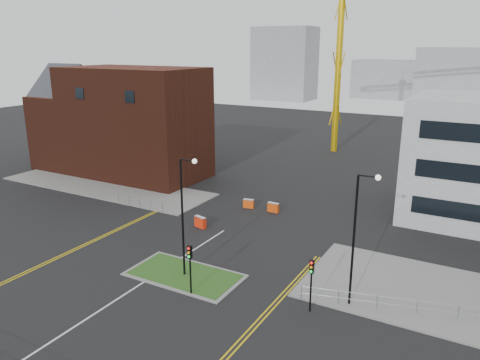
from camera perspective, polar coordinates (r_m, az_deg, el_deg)
name	(u,v)px	position (r m, az deg, el deg)	size (l,w,h in m)	color
ground	(84,321)	(32.22, -18.50, -15.96)	(200.00, 200.00, 0.00)	black
pavement_left	(105,186)	(59.53, -16.11, -0.71)	(28.00, 8.00, 0.12)	slate
island_kerb	(185,275)	(36.09, -6.77, -11.43)	(8.60, 4.60, 0.08)	slate
grass_island	(185,275)	(36.08, -6.77, -11.40)	(8.00, 4.00, 0.12)	#214E1A
brick_building	(118,122)	(64.26, -14.69, 6.83)	(24.20, 10.07, 14.24)	#471D11
streetlamp_island	(185,208)	(33.83, -6.77, -3.42)	(1.46, 0.36, 9.18)	black
streetlamp_right_near	(358,230)	(30.66, 14.17, -5.93)	(1.46, 0.36, 9.18)	black
traffic_light_island	(190,261)	(32.44, -6.13, -9.73)	(0.28, 0.33, 3.65)	black
traffic_light_right	(311,276)	(30.67, 8.69, -11.45)	(0.28, 0.33, 3.65)	black
railing_left	(140,201)	(50.60, -12.13, -2.58)	(6.05, 0.05, 1.10)	gray
railing_right	(459,310)	(33.22, 25.12, -14.13)	(19.05, 5.05, 1.10)	gray
centre_line	(107,306)	(33.35, -15.91, -14.53)	(0.15, 30.00, 0.01)	silver
yellow_left_a	(98,238)	(44.19, -16.94, -6.76)	(0.12, 24.00, 0.01)	gold
yellow_left_b	(100,238)	(43.99, -16.67, -6.84)	(0.12, 24.00, 0.01)	gold
yellow_right_a	(262,315)	(31.21, 2.66, -16.17)	(0.12, 20.00, 0.01)	gold
yellow_right_b	(266,317)	(31.10, 3.18, -16.31)	(0.12, 20.00, 0.01)	gold
skyline_a	(285,64)	(150.74, 5.47, 13.93)	(18.00, 12.00, 22.00)	gray
skyline_b	(462,77)	(148.33, 25.43, 11.29)	(24.00, 12.00, 16.00)	gray
skyline_d	(402,80)	(160.69, 19.15, 11.48)	(30.00, 12.00, 12.00)	gray
barrier_left	(249,203)	(49.67, 1.05, -2.84)	(1.17, 0.54, 0.95)	#F9530D
barrier_mid	(200,222)	(44.59, -4.87, -5.07)	(1.34, 0.77, 1.07)	#FB2D0D
barrier_right	(273,207)	(48.54, 4.06, -3.30)	(1.22, 0.47, 1.01)	#F64B0D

